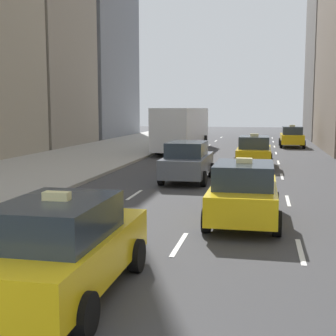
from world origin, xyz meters
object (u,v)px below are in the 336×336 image
taxi_third (292,137)px  city_bus (183,127)px  taxi_second (254,151)px  taxi_fourth (244,192)px  taxi_lead (63,247)px  sedan_black_near (188,161)px

taxi_third → city_bus: size_ratio=0.38×
taxi_second → city_bus: 10.91m
taxi_fourth → city_bus: city_bus is taller
taxi_second → taxi_lead: bearing=-98.5°
taxi_second → taxi_fourth: size_ratio=1.00×
sedan_black_near → city_bus: city_bus is taller
taxi_lead → taxi_second: same height
sedan_black_near → taxi_fourth: bearing=-68.9°
taxi_third → taxi_fourth: 27.50m
taxi_lead → taxi_second: size_ratio=1.00×
taxi_lead → taxi_third: size_ratio=1.00×
taxi_second → taxi_third: size_ratio=1.00×
taxi_second → sedan_black_near: taxi_second is taller
taxi_lead → city_bus: 28.28m
taxi_fourth → city_bus: bearing=104.2°
taxi_third → sedan_black_near: bearing=-105.6°
taxi_second → taxi_fourth: (0.00, -12.86, 0.00)m
taxi_lead → sedan_black_near: taxi_lead is taller
sedan_black_near → city_bus: bearing=100.7°
taxi_third → sedan_black_near: (-5.60, -20.09, 0.02)m
taxi_second → sedan_black_near: size_ratio=0.95×
taxi_third → taxi_fourth: bearing=-95.8°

